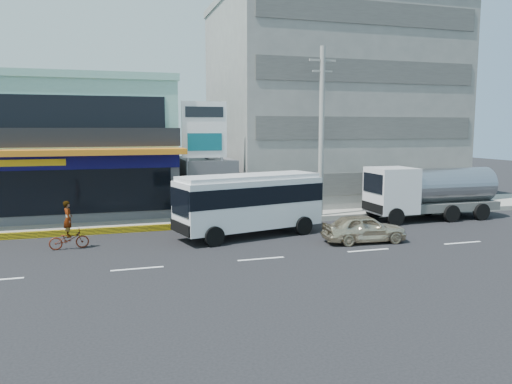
{
  "coord_description": "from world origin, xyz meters",
  "views": [
    {
      "loc": [
        -6.08,
        -19.18,
        5.36
      ],
      "look_at": [
        1.17,
        4.54,
        2.2
      ],
      "focal_mm": 35.0,
      "sensor_mm": 36.0,
      "label": 1
    }
  ],
  "objects_px": {
    "satellite_dish": "(207,158)",
    "utility_pole_near": "(321,132)",
    "sedan": "(364,228)",
    "billboard": "(204,136)",
    "motorcycle_rider": "(69,233)",
    "tanker_truck": "(428,191)",
    "minibus": "(249,200)",
    "concrete_building": "(329,106)",
    "shop_building": "(71,151)"
  },
  "relations": [
    {
      "from": "motorcycle_rider",
      "to": "utility_pole_near",
      "type": "bearing_deg",
      "value": 13.27
    },
    {
      "from": "concrete_building",
      "to": "sedan",
      "type": "distance_m",
      "value": 15.54
    },
    {
      "from": "minibus",
      "to": "sedan",
      "type": "xyz_separation_m",
      "value": [
        4.81,
        -2.93,
        -1.17
      ]
    },
    {
      "from": "minibus",
      "to": "sedan",
      "type": "relative_size",
      "value": 1.96
    },
    {
      "from": "satellite_dish",
      "to": "sedan",
      "type": "height_order",
      "value": "satellite_dish"
    },
    {
      "from": "utility_pole_near",
      "to": "sedan",
      "type": "relative_size",
      "value": 2.53
    },
    {
      "from": "utility_pole_near",
      "to": "minibus",
      "type": "xyz_separation_m",
      "value": [
        -5.21,
        -2.97,
        -3.31
      ]
    },
    {
      "from": "billboard",
      "to": "motorcycle_rider",
      "type": "xyz_separation_m",
      "value": [
        -7.2,
        -5.03,
        -4.21
      ]
    },
    {
      "from": "satellite_dish",
      "to": "minibus",
      "type": "relative_size",
      "value": 0.19
    },
    {
      "from": "shop_building",
      "to": "motorcycle_rider",
      "type": "xyz_separation_m",
      "value": [
        0.3,
        -9.78,
        -3.28
      ]
    },
    {
      "from": "utility_pole_near",
      "to": "sedan",
      "type": "bearing_deg",
      "value": -93.88
    },
    {
      "from": "utility_pole_near",
      "to": "billboard",
      "type": "bearing_deg",
      "value": 164.52
    },
    {
      "from": "shop_building",
      "to": "satellite_dish",
      "type": "xyz_separation_m",
      "value": [
        8.0,
        -2.95,
        -0.42
      ]
    },
    {
      "from": "utility_pole_near",
      "to": "shop_building",
      "type": "bearing_deg",
      "value": 154.94
    },
    {
      "from": "utility_pole_near",
      "to": "sedan",
      "type": "distance_m",
      "value": 7.42
    },
    {
      "from": "minibus",
      "to": "tanker_truck",
      "type": "xyz_separation_m",
      "value": [
        11.38,
        1.34,
        -0.16
      ]
    },
    {
      "from": "utility_pole_near",
      "to": "motorcycle_rider",
      "type": "bearing_deg",
      "value": -166.73
    },
    {
      "from": "concrete_building",
      "to": "billboard",
      "type": "relative_size",
      "value": 2.32
    },
    {
      "from": "billboard",
      "to": "minibus",
      "type": "relative_size",
      "value": 0.89
    },
    {
      "from": "shop_building",
      "to": "utility_pole_near",
      "type": "relative_size",
      "value": 1.24
    },
    {
      "from": "billboard",
      "to": "tanker_truck",
      "type": "bearing_deg",
      "value": -15.14
    },
    {
      "from": "utility_pole_near",
      "to": "motorcycle_rider",
      "type": "height_order",
      "value": "utility_pole_near"
    },
    {
      "from": "sedan",
      "to": "utility_pole_near",
      "type": "bearing_deg",
      "value": 0.47
    },
    {
      "from": "satellite_dish",
      "to": "tanker_truck",
      "type": "xyz_separation_m",
      "value": [
        12.16,
        -5.23,
        -1.89
      ]
    },
    {
      "from": "billboard",
      "to": "sedan",
      "type": "bearing_deg",
      "value": -51.61
    },
    {
      "from": "billboard",
      "to": "utility_pole_near",
      "type": "height_order",
      "value": "utility_pole_near"
    },
    {
      "from": "billboard",
      "to": "motorcycle_rider",
      "type": "bearing_deg",
      "value": -145.06
    },
    {
      "from": "minibus",
      "to": "utility_pole_near",
      "type": "bearing_deg",
      "value": 29.64
    },
    {
      "from": "billboard",
      "to": "tanker_truck",
      "type": "distance_m",
      "value": 13.51
    },
    {
      "from": "concrete_building",
      "to": "motorcycle_rider",
      "type": "xyz_separation_m",
      "value": [
        -17.7,
        -10.83,
        -6.28
      ]
    },
    {
      "from": "tanker_truck",
      "to": "concrete_building",
      "type": "bearing_deg",
      "value": 103.19
    },
    {
      "from": "motorcycle_rider",
      "to": "billboard",
      "type": "bearing_deg",
      "value": 34.94
    },
    {
      "from": "minibus",
      "to": "motorcycle_rider",
      "type": "relative_size",
      "value": 3.55
    },
    {
      "from": "billboard",
      "to": "minibus",
      "type": "bearing_deg",
      "value": -74.89
    },
    {
      "from": "motorcycle_rider",
      "to": "tanker_truck",
      "type": "bearing_deg",
      "value": 4.62
    },
    {
      "from": "billboard",
      "to": "sedan",
      "type": "height_order",
      "value": "billboard"
    },
    {
      "from": "concrete_building",
      "to": "billboard",
      "type": "xyz_separation_m",
      "value": [
        -10.5,
        -5.8,
        -2.07
      ]
    },
    {
      "from": "billboard",
      "to": "shop_building",
      "type": "bearing_deg",
      "value": 147.68
    },
    {
      "from": "satellite_dish",
      "to": "motorcycle_rider",
      "type": "bearing_deg",
      "value": -138.43
    },
    {
      "from": "satellite_dish",
      "to": "sedan",
      "type": "xyz_separation_m",
      "value": [
        5.6,
        -9.5,
        -2.9
      ]
    },
    {
      "from": "concrete_building",
      "to": "minibus",
      "type": "bearing_deg",
      "value": -131.09
    },
    {
      "from": "sedan",
      "to": "motorcycle_rider",
      "type": "distance_m",
      "value": 13.57
    },
    {
      "from": "utility_pole_near",
      "to": "tanker_truck",
      "type": "relative_size",
      "value": 1.25
    },
    {
      "from": "motorcycle_rider",
      "to": "shop_building",
      "type": "bearing_deg",
      "value": 91.76
    },
    {
      "from": "sedan",
      "to": "motorcycle_rider",
      "type": "bearing_deg",
      "value": 83.0
    },
    {
      "from": "shop_building",
      "to": "satellite_dish",
      "type": "relative_size",
      "value": 8.27
    },
    {
      "from": "satellite_dish",
      "to": "sedan",
      "type": "distance_m",
      "value": 11.4
    },
    {
      "from": "billboard",
      "to": "utility_pole_near",
      "type": "xyz_separation_m",
      "value": [
        6.5,
        -1.8,
        0.22
      ]
    },
    {
      "from": "concrete_building",
      "to": "sedan",
      "type": "height_order",
      "value": "concrete_building"
    },
    {
      "from": "satellite_dish",
      "to": "utility_pole_near",
      "type": "relative_size",
      "value": 0.15
    }
  ]
}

